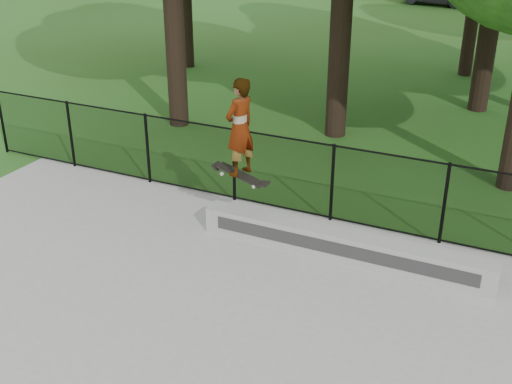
% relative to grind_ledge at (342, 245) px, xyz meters
% --- Properties ---
extents(grind_ledge, '(4.95, 0.40, 0.46)m').
position_rel_grind_ledge_xyz_m(grind_ledge, '(0.00, 0.00, 0.00)').
color(grind_ledge, '#A7A8A3').
rests_on(grind_ledge, concrete_slab).
extents(skater_airborne, '(0.81, 0.69, 1.85)m').
position_rel_grind_ledge_xyz_m(skater_airborne, '(-1.83, -0.11, 1.78)').
color(skater_airborne, black).
rests_on(skater_airborne, ground).
extents(chainlink_fence, '(16.06, 0.06, 1.50)m').
position_rel_grind_ledge_xyz_m(chainlink_fence, '(-0.63, 1.20, 0.52)').
color(chainlink_fence, black).
rests_on(chainlink_fence, concrete_slab).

